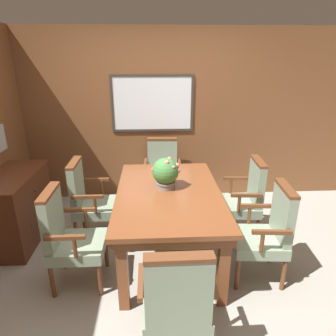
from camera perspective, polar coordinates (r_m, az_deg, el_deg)
The scene contains 11 objects.
ground_plane at distance 3.23m, azimuth -1.12°, elevation -19.13°, with size 14.00×14.00×0.00m, color #A39E93.
wall_back at distance 4.42m, azimuth -2.07°, elevation 9.62°, with size 7.20×0.08×2.45m.
dining_table at distance 3.11m, azimuth 0.15°, elevation -6.11°, with size 1.06×1.67×0.76m.
chair_right_near at distance 3.05m, azimuth 18.34°, elevation -11.27°, with size 0.52×0.54×0.97m.
chair_left_far at distance 3.61m, azimuth -14.86°, elevation -5.65°, with size 0.49×0.52×0.97m.
chair_head_far at distance 4.31m, azimuth -1.08°, elevation -0.57°, with size 0.53×0.51×0.97m.
chair_left_near at distance 2.97m, azimuth -18.40°, elevation -12.14°, with size 0.49×0.52×0.97m.
chair_right_far at distance 3.65m, azimuth 14.33°, elevation -5.36°, with size 0.52×0.54×0.97m.
chair_head_near at distance 2.22m, azimuth 1.65°, elevation -23.94°, with size 0.52×0.49×0.97m.
potted_plant at distance 3.09m, azimuth -0.46°, elevation -0.90°, with size 0.30×0.28×0.33m.
sideboard_cabinet at distance 3.92m, azimuth -26.82°, elevation -6.78°, with size 0.50×1.05×0.82m.
Camera 1 is at (-0.07, -2.49, 2.06)m, focal length 32.00 mm.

